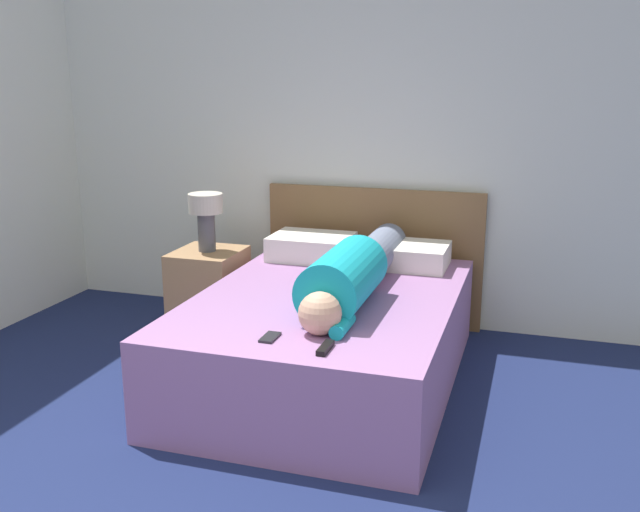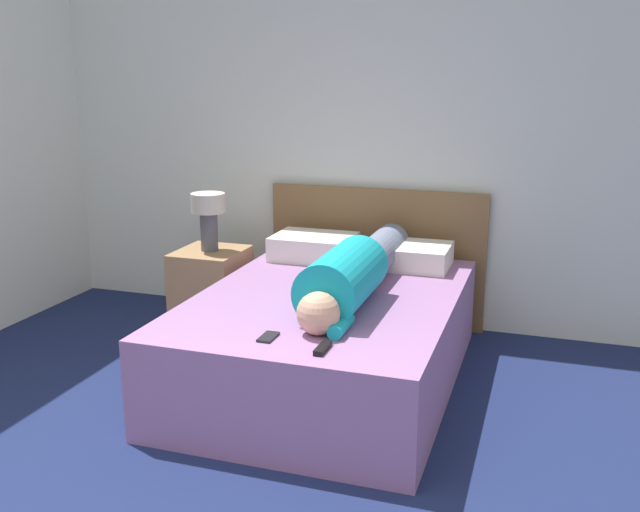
% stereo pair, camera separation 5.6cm
% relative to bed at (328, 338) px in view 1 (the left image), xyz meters
% --- Properties ---
extents(wall_back, '(5.45, 0.06, 2.60)m').
position_rel_bed_xyz_m(wall_back, '(-0.21, 1.13, 1.05)').
color(wall_back, silver).
rests_on(wall_back, ground_plane).
extents(bed, '(1.36, 1.93, 0.51)m').
position_rel_bed_xyz_m(bed, '(0.00, 0.00, 0.00)').
color(bed, '#936699').
rests_on(bed, ground_plane).
extents(headboard, '(1.48, 0.04, 0.93)m').
position_rel_bed_xyz_m(headboard, '(-0.00, 1.06, 0.21)').
color(headboard, brown).
rests_on(headboard, ground_plane).
extents(nightstand, '(0.42, 0.45, 0.56)m').
position_rel_bed_xyz_m(nightstand, '(-0.97, 0.51, 0.02)').
color(nightstand, '#A37A51').
rests_on(nightstand, ground_plane).
extents(table_lamp, '(0.22, 0.22, 0.37)m').
position_rel_bed_xyz_m(table_lamp, '(-0.97, 0.51, 0.55)').
color(table_lamp, '#4C4C51').
rests_on(table_lamp, nightstand).
extents(person_lying, '(0.31, 1.61, 0.31)m').
position_rel_bed_xyz_m(person_lying, '(0.14, 0.01, 0.39)').
color(person_lying, tan).
rests_on(person_lying, bed).
extents(pillow_near_headboard, '(0.51, 0.40, 0.15)m').
position_rel_bed_xyz_m(pillow_near_headboard, '(-0.33, 0.71, 0.33)').
color(pillow_near_headboard, silver).
rests_on(pillow_near_headboard, bed).
extents(pillow_second, '(0.49, 0.40, 0.14)m').
position_rel_bed_xyz_m(pillow_second, '(0.30, 0.71, 0.32)').
color(pillow_second, silver).
rests_on(pillow_second, bed).
extents(tv_remote, '(0.04, 0.15, 0.02)m').
position_rel_bed_xyz_m(tv_remote, '(0.22, -0.78, 0.27)').
color(tv_remote, black).
rests_on(tv_remote, bed).
extents(cell_phone, '(0.06, 0.13, 0.01)m').
position_rel_bed_xyz_m(cell_phone, '(-0.06, -0.72, 0.26)').
color(cell_phone, black).
rests_on(cell_phone, bed).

